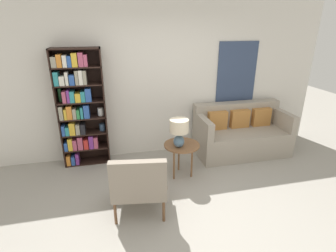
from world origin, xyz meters
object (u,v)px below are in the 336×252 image
bookshelf (78,107)px  side_table (182,147)px  table_lamp (179,130)px  armchair (139,183)px  couch (240,134)px

bookshelf → side_table: bearing=-27.2°
table_lamp → bookshelf: bearing=149.5°
bookshelf → armchair: bookshelf is taller
armchair → table_lamp: (0.70, 0.71, 0.36)m
bookshelf → armchair: (0.78, -1.59, -0.55)m
bookshelf → couch: bookshelf is taller
table_lamp → side_table: bearing=47.2°
side_table → table_lamp: bearing=-132.8°
couch → table_lamp: 1.60m
armchair → couch: size_ratio=0.50×
couch → side_table: size_ratio=3.03×
bookshelf → couch: (2.87, -0.23, -0.66)m
armchair → table_lamp: table_lamp is taller
armchair → table_lamp: bearing=45.4°
couch → side_table: (-1.32, -0.57, 0.14)m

